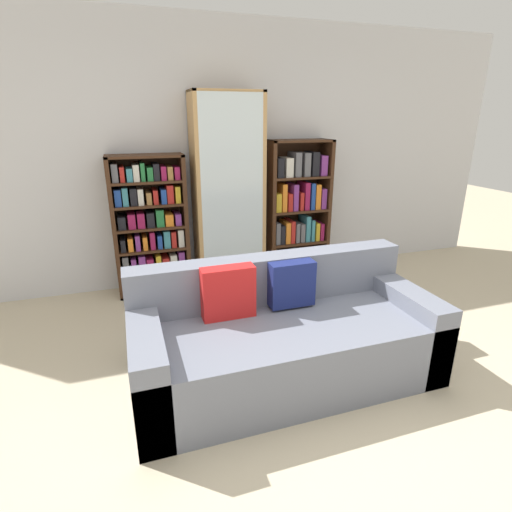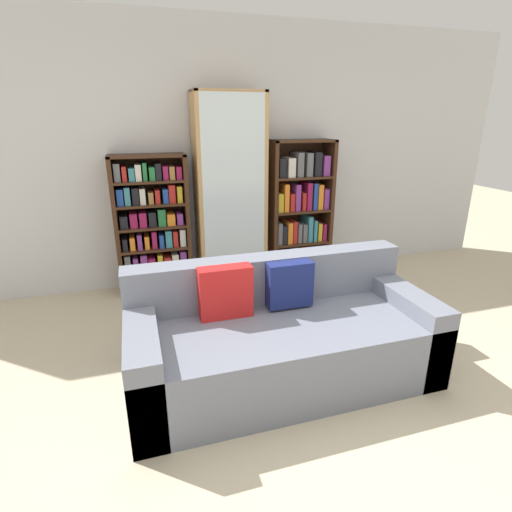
{
  "view_description": "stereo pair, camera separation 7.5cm",
  "coord_description": "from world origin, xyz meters",
  "px_view_note": "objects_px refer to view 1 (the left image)",
  "views": [
    {
      "loc": [
        -0.99,
        -1.6,
        1.75
      ],
      "look_at": [
        0.05,
        1.51,
        0.61
      ],
      "focal_mm": 28.0,
      "sensor_mm": 36.0,
      "label": 1
    },
    {
      "loc": [
        -0.92,
        -1.63,
        1.75
      ],
      "look_at": [
        0.05,
        1.51,
        0.61
      ],
      "focal_mm": 28.0,
      "sensor_mm": 36.0,
      "label": 2
    }
  ],
  "objects_px": {
    "couch": "(284,338)",
    "bookshelf_left": "(151,227)",
    "display_cabinet": "(228,193)",
    "wine_bottle": "(332,303)",
    "bookshelf_right": "(297,213)"
  },
  "relations": [
    {
      "from": "bookshelf_right",
      "to": "wine_bottle",
      "type": "height_order",
      "value": "bookshelf_right"
    },
    {
      "from": "couch",
      "to": "bookshelf_left",
      "type": "relative_size",
      "value": 1.46
    },
    {
      "from": "couch",
      "to": "wine_bottle",
      "type": "relative_size",
      "value": 5.69
    },
    {
      "from": "bookshelf_left",
      "to": "bookshelf_right",
      "type": "xyz_separation_m",
      "value": [
        1.62,
        0.0,
        0.03
      ]
    },
    {
      "from": "bookshelf_left",
      "to": "wine_bottle",
      "type": "height_order",
      "value": "bookshelf_left"
    },
    {
      "from": "couch",
      "to": "bookshelf_left",
      "type": "height_order",
      "value": "bookshelf_left"
    },
    {
      "from": "display_cabinet",
      "to": "wine_bottle",
      "type": "distance_m",
      "value": 1.57
    },
    {
      "from": "wine_bottle",
      "to": "display_cabinet",
      "type": "bearing_deg",
      "value": 119.73
    },
    {
      "from": "bookshelf_right",
      "to": "wine_bottle",
      "type": "bearing_deg",
      "value": -97.31
    },
    {
      "from": "couch",
      "to": "wine_bottle",
      "type": "bearing_deg",
      "value": 41.48
    },
    {
      "from": "couch",
      "to": "display_cabinet",
      "type": "height_order",
      "value": "display_cabinet"
    },
    {
      "from": "couch",
      "to": "wine_bottle",
      "type": "distance_m",
      "value": 1.0
    },
    {
      "from": "display_cabinet",
      "to": "bookshelf_right",
      "type": "distance_m",
      "value": 0.85
    },
    {
      "from": "bookshelf_left",
      "to": "display_cabinet",
      "type": "xyz_separation_m",
      "value": [
        0.81,
        -0.02,
        0.3
      ]
    },
    {
      "from": "couch",
      "to": "display_cabinet",
      "type": "xyz_separation_m",
      "value": [
        0.09,
        1.8,
        0.7
      ]
    }
  ]
}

